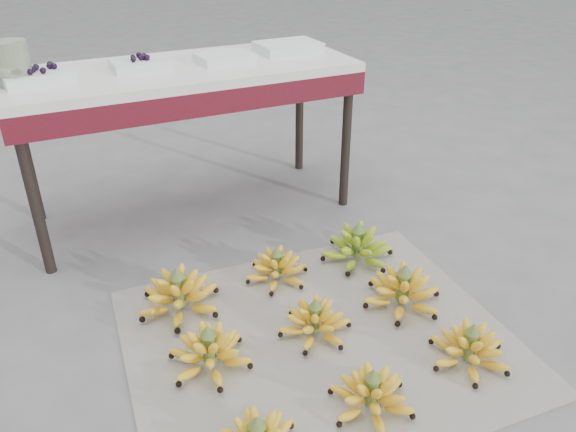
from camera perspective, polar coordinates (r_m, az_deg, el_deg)
name	(u,v)px	position (r m, az deg, el deg)	size (l,w,h in m)	color
ground	(310,329)	(1.98, 2.27, -11.36)	(60.00, 60.00, 0.00)	#5C5D5F
newspaper_mat	(319,339)	(1.94, 3.14, -12.39)	(1.25, 1.05, 0.01)	silver
bunch_front_center	(371,395)	(1.70, 8.47, -17.54)	(0.30, 0.30, 0.15)	yellow
bunch_front_right	(470,349)	(1.91, 17.96, -12.70)	(0.29, 0.29, 0.15)	yellow
bunch_mid_left	(210,352)	(1.82, -7.97, -13.53)	(0.31, 0.31, 0.16)	yellow
bunch_mid_center	(315,322)	(1.92, 2.78, -10.69)	(0.32, 0.32, 0.15)	yellow
bunch_mid_right	(403,291)	(2.08, 11.56, -7.47)	(0.36, 0.36, 0.17)	yellow
bunch_back_left	(179,295)	(2.06, -10.97, -7.88)	(0.33, 0.33, 0.18)	yellow
bunch_back_center	(277,268)	(2.18, -1.12, -5.33)	(0.30, 0.30, 0.15)	yellow
bunch_back_right	(357,247)	(2.30, 7.06, -3.14)	(0.38, 0.38, 0.18)	#659119
vendor_table	(184,84)	(2.50, -10.49, 13.02)	(1.45, 0.58, 0.70)	black
tray_far_left	(36,76)	(2.40, -24.20, 12.85)	(0.28, 0.22, 0.06)	silver
tray_left	(140,64)	(2.46, -14.76, 14.72)	(0.23, 0.17, 0.06)	silver
tray_right	(224,58)	(2.52, -6.48, 15.69)	(0.24, 0.18, 0.04)	silver
tray_far_right	(288,47)	(2.69, 0.00, 16.79)	(0.28, 0.21, 0.04)	silver
glass_jar	(12,63)	(2.37, -26.24, 13.75)	(0.13, 0.13, 0.16)	#B5CCA2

